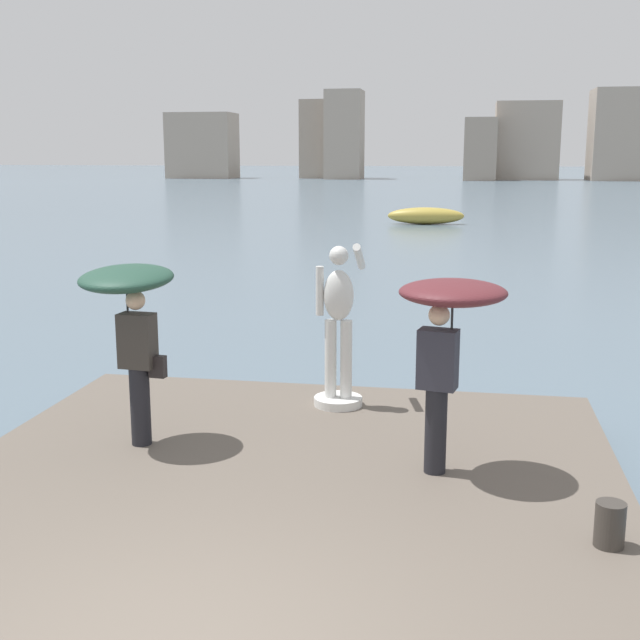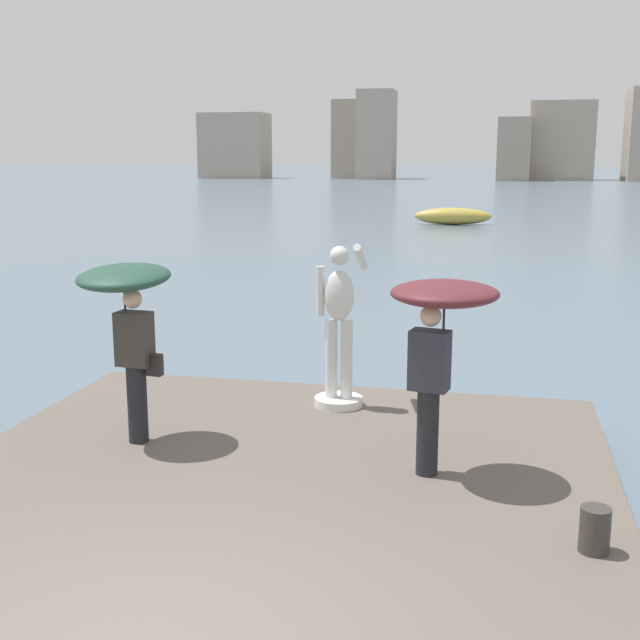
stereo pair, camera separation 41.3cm
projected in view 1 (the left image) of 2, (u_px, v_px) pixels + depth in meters
The scene contains 8 objects.
ground_plane at pixel (433, 221), 43.84m from camera, with size 400.00×400.00×0.00m, color slate.
pier at pixel (245, 561), 6.86m from camera, with size 6.80×9.40×0.40m, color #60564C.
statue_white_figure at pixel (339, 333), 10.27m from camera, with size 0.62×0.87×2.08m.
onlooker_left at pixel (130, 305), 8.79m from camera, with size 1.11×1.13×2.02m.
onlooker_right at pixel (448, 320), 7.94m from camera, with size 1.24×1.24×1.97m.
mooring_bollard at pixel (610, 524), 6.67m from camera, with size 0.25×0.25×0.38m, color #38332D.
boat_near at pixel (426, 216), 41.87m from camera, with size 4.00×1.44×0.86m.
distant_skyline at pixel (462, 139), 114.03m from camera, with size 77.50×11.85×12.95m.
Camera 1 is at (1.74, -4.41, 3.57)m, focal length 45.72 mm.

